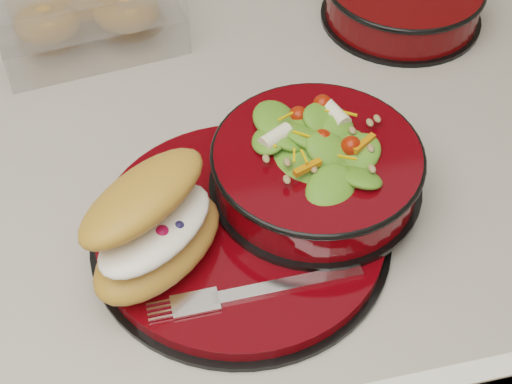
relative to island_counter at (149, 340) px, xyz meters
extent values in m
cube|color=beige|center=(0.00, 0.00, -0.02)|extent=(1.16, 0.66, 0.86)
cube|color=#B1ACA2|center=(0.00, 0.00, 0.43)|extent=(1.24, 0.74, 0.04)
cylinder|color=black|center=(0.12, -0.17, 0.45)|extent=(0.30, 0.30, 0.01)
cylinder|color=#550206|center=(0.12, -0.17, 0.46)|extent=(0.29, 0.29, 0.01)
torus|color=black|center=(0.13, -0.18, 0.46)|extent=(0.16, 0.16, 0.01)
cylinder|color=black|center=(0.21, -0.14, 0.47)|extent=(0.22, 0.22, 0.01)
cylinder|color=#550206|center=(0.21, -0.14, 0.49)|extent=(0.21, 0.21, 0.04)
torus|color=black|center=(0.21, -0.14, 0.51)|extent=(0.21, 0.21, 0.01)
ellipsoid|color=#38701F|center=(0.21, -0.14, 0.51)|extent=(0.17, 0.17, 0.07)
sphere|color=#B41707|center=(0.25, -0.14, 0.55)|extent=(0.02, 0.02, 0.02)
sphere|color=#B41707|center=(0.21, -0.09, 0.55)|extent=(0.02, 0.02, 0.02)
sphere|color=#B41707|center=(0.16, -0.14, 0.55)|extent=(0.02, 0.02, 0.02)
sphere|color=#B41707|center=(0.21, -0.18, 0.55)|extent=(0.02, 0.02, 0.02)
cylinder|color=silver|center=(0.24, -0.10, 0.55)|extent=(0.03, 0.04, 0.02)
cylinder|color=silver|center=(0.17, -0.12, 0.55)|extent=(0.04, 0.03, 0.02)
cube|color=orange|center=(0.19, -0.16, 0.55)|extent=(0.03, 0.03, 0.01)
cube|color=orange|center=(0.25, -0.15, 0.55)|extent=(0.03, 0.02, 0.01)
ellipsoid|color=#C2773B|center=(0.04, -0.19, 0.49)|extent=(0.17, 0.16, 0.04)
ellipsoid|color=white|center=(0.04, -0.19, 0.51)|extent=(0.14, 0.13, 0.02)
ellipsoid|color=#C2773B|center=(0.04, -0.18, 0.54)|extent=(0.16, 0.15, 0.04)
sphere|color=#B20C33|center=(0.02, -0.19, 0.52)|extent=(0.02, 0.02, 0.02)
sphere|color=#B20C33|center=(0.04, -0.20, 0.52)|extent=(0.02, 0.02, 0.02)
sphere|color=#191947|center=(0.03, -0.19, 0.52)|extent=(0.01, 0.01, 0.01)
sphere|color=#191947|center=(0.05, -0.19, 0.52)|extent=(0.01, 0.01, 0.01)
sphere|color=#191947|center=(0.04, -0.20, 0.52)|extent=(0.01, 0.01, 0.01)
sphere|color=#191947|center=(0.06, -0.20, 0.52)|extent=(0.01, 0.01, 0.01)
sphere|color=#191947|center=(0.02, -0.20, 0.52)|extent=(0.01, 0.01, 0.01)
sphere|color=#191947|center=(0.06, -0.18, 0.52)|extent=(0.01, 0.01, 0.01)
cube|color=silver|center=(0.15, -0.25, 0.47)|extent=(0.14, 0.02, 0.00)
cube|color=silver|center=(0.06, -0.25, 0.47)|extent=(0.04, 0.02, 0.00)
cube|color=white|center=(0.00, 0.20, 0.47)|extent=(0.25, 0.19, 0.05)
ellipsoid|color=#C2773B|center=(-0.05, 0.20, 0.47)|extent=(0.09, 0.07, 0.04)
ellipsoid|color=#C2773B|center=(0.05, 0.20, 0.47)|extent=(0.09, 0.07, 0.04)
ellipsoid|color=#C2773B|center=(0.00, 0.24, 0.47)|extent=(0.09, 0.07, 0.04)
cylinder|color=black|center=(0.41, 0.15, 0.45)|extent=(0.21, 0.21, 0.01)
camera|label=1|loc=(0.04, -0.60, 1.01)|focal=50.00mm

